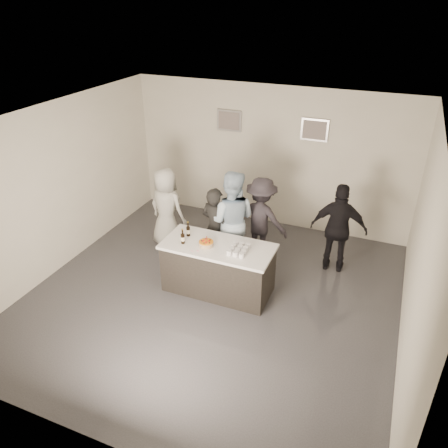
% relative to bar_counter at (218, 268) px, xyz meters
% --- Properties ---
extents(floor, '(6.00, 6.00, 0.00)m').
position_rel_bar_counter_xyz_m(floor, '(-0.01, -0.20, -0.45)').
color(floor, '#3D3D42').
rests_on(floor, ground).
extents(ceiling, '(6.00, 6.00, 0.00)m').
position_rel_bar_counter_xyz_m(ceiling, '(-0.01, -0.20, 2.55)').
color(ceiling, white).
extents(wall_back, '(6.00, 0.04, 3.00)m').
position_rel_bar_counter_xyz_m(wall_back, '(-0.01, 2.80, 1.05)').
color(wall_back, silver).
rests_on(wall_back, ground).
extents(wall_front, '(6.00, 0.04, 3.00)m').
position_rel_bar_counter_xyz_m(wall_front, '(-0.01, -3.20, 1.05)').
color(wall_front, silver).
rests_on(wall_front, ground).
extents(wall_left, '(0.04, 6.00, 3.00)m').
position_rel_bar_counter_xyz_m(wall_left, '(-3.01, -0.20, 1.05)').
color(wall_left, silver).
rests_on(wall_left, ground).
extents(wall_right, '(0.04, 6.00, 3.00)m').
position_rel_bar_counter_xyz_m(wall_right, '(2.99, -0.20, 1.05)').
color(wall_right, silver).
rests_on(wall_right, ground).
extents(picture_left, '(0.54, 0.04, 0.44)m').
position_rel_bar_counter_xyz_m(picture_left, '(-0.91, 2.77, 1.75)').
color(picture_left, '#B2B2B7').
rests_on(picture_left, wall_back).
extents(picture_right, '(0.54, 0.04, 0.44)m').
position_rel_bar_counter_xyz_m(picture_right, '(0.89, 2.77, 1.75)').
color(picture_right, '#B2B2B7').
rests_on(picture_right, wall_back).
extents(bar_counter, '(1.86, 0.86, 0.90)m').
position_rel_bar_counter_xyz_m(bar_counter, '(0.00, 0.00, 0.00)').
color(bar_counter, white).
rests_on(bar_counter, ground).
extents(cake, '(0.24, 0.24, 0.07)m').
position_rel_bar_counter_xyz_m(cake, '(-0.17, -0.08, 0.49)').
color(cake, orange).
rests_on(cake, bar_counter).
extents(beer_bottle_a, '(0.07, 0.07, 0.26)m').
position_rel_bar_counter_xyz_m(beer_bottle_a, '(-0.59, 0.10, 0.58)').
color(beer_bottle_a, black).
rests_on(beer_bottle_a, bar_counter).
extents(beer_bottle_b, '(0.07, 0.07, 0.26)m').
position_rel_bar_counter_xyz_m(beer_bottle_b, '(-0.56, -0.16, 0.58)').
color(beer_bottle_b, black).
rests_on(beer_bottle_b, bar_counter).
extents(tumbler_cluster, '(0.30, 0.40, 0.08)m').
position_rel_bar_counter_xyz_m(tumbler_cluster, '(0.38, -0.04, 0.49)').
color(tumbler_cluster, orange).
rests_on(tumbler_cluster, bar_counter).
extents(candles, '(0.24, 0.08, 0.01)m').
position_rel_bar_counter_xyz_m(candles, '(-0.25, -0.29, 0.45)').
color(candles, pink).
rests_on(candles, bar_counter).
extents(person_main_black, '(0.65, 0.51, 1.58)m').
position_rel_bar_counter_xyz_m(person_main_black, '(-0.36, 0.72, 0.34)').
color(person_main_black, black).
rests_on(person_main_black, ground).
extents(person_main_blue, '(1.04, 0.88, 1.88)m').
position_rel_bar_counter_xyz_m(person_main_blue, '(-0.10, 0.86, 0.49)').
color(person_main_blue, '#ADC9E2').
rests_on(person_main_blue, ground).
extents(person_guest_left, '(0.88, 0.66, 1.64)m').
position_rel_bar_counter_xyz_m(person_guest_left, '(-1.55, 1.04, 0.37)').
color(person_guest_left, silver).
rests_on(person_guest_left, ground).
extents(person_guest_right, '(1.03, 0.49, 1.70)m').
position_rel_bar_counter_xyz_m(person_guest_right, '(1.74, 1.43, 0.40)').
color(person_guest_right, black).
rests_on(person_guest_right, ground).
extents(person_guest_back, '(1.11, 0.71, 1.63)m').
position_rel_bar_counter_xyz_m(person_guest_back, '(0.31, 1.34, 0.36)').
color(person_guest_back, '#2C2830').
rests_on(person_guest_back, ground).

